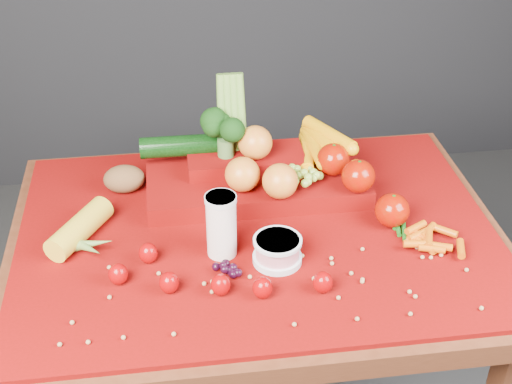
{
  "coord_description": "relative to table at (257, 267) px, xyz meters",
  "views": [
    {
      "loc": [
        -0.18,
        -1.26,
        1.7
      ],
      "look_at": [
        0.0,
        0.02,
        0.85
      ],
      "focal_mm": 50.0,
      "sensor_mm": 36.0,
      "label": 1
    }
  ],
  "objects": [
    {
      "name": "red_cloth",
      "position": [
        0.0,
        0.0,
        0.1
      ],
      "size": [
        1.05,
        0.75,
        0.01
      ],
      "primitive_type": "cube",
      "color": "#670304",
      "rests_on": "table"
    },
    {
      "name": "soybean_scatter",
      "position": [
        0.0,
        -0.2,
        0.11
      ],
      "size": [
        0.84,
        0.24,
        0.01
      ],
      "primitive_type": null,
      "color": "#AE804B",
      "rests_on": "red_cloth"
    },
    {
      "name": "produce_mound",
      "position": [
        0.04,
        0.15,
        0.17
      ],
      "size": [
        0.59,
        0.37,
        0.27
      ],
      "color": "#670304",
      "rests_on": "red_cloth"
    },
    {
      "name": "milk_glass",
      "position": [
        -0.08,
        -0.07,
        0.18
      ],
      "size": [
        0.07,
        0.07,
        0.14
      ],
      "rotation": [
        0.0,
        0.0,
        0.12
      ],
      "color": "silver",
      "rests_on": "red_cloth"
    },
    {
      "name": "baby_carrot_pile",
      "position": [
        0.37,
        -0.11,
        0.12
      ],
      "size": [
        0.18,
        0.17,
        0.03
      ],
      "primitive_type": null,
      "color": "#C05106",
      "rests_on": "red_cloth"
    },
    {
      "name": "dark_grape_cluster",
      "position": [
        -0.08,
        -0.14,
        0.12
      ],
      "size": [
        0.06,
        0.05,
        0.03
      ],
      "primitive_type": null,
      "color": "black",
      "rests_on": "red_cloth"
    },
    {
      "name": "strawberry_scatter",
      "position": [
        -0.13,
        -0.17,
        0.13
      ],
      "size": [
        0.44,
        0.18,
        0.05
      ],
      "color": "#910002",
      "rests_on": "red_cloth"
    },
    {
      "name": "table",
      "position": [
        0.0,
        0.0,
        0.0
      ],
      "size": [
        1.1,
        0.8,
        0.75
      ],
      "color": "#391A0D",
      "rests_on": "ground"
    },
    {
      "name": "green_bean_pile",
      "position": [
        0.33,
        -0.01,
        0.11
      ],
      "size": [
        0.14,
        0.12,
        0.01
      ],
      "primitive_type": null,
      "color": "#155C15",
      "rests_on": "red_cloth"
    },
    {
      "name": "corn_ear",
      "position": [
        -0.38,
        -0.01,
        0.13
      ],
      "size": [
        0.25,
        0.27,
        0.06
      ],
      "rotation": [
        0.0,
        0.0,
        1.02
      ],
      "color": "gold",
      "rests_on": "red_cloth"
    },
    {
      "name": "yogurt_bowl",
      "position": [
        0.03,
        -0.11,
        0.14
      ],
      "size": [
        0.1,
        0.1,
        0.06
      ],
      "rotation": [
        0.0,
        0.0,
        0.15
      ],
      "color": "silver",
      "rests_on": "red_cloth"
    },
    {
      "name": "potato",
      "position": [
        -0.29,
        0.2,
        0.14
      ],
      "size": [
        0.1,
        0.07,
        0.07
      ],
      "primitive_type": "ellipsoid",
      "color": "brown",
      "rests_on": "red_cloth"
    }
  ]
}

